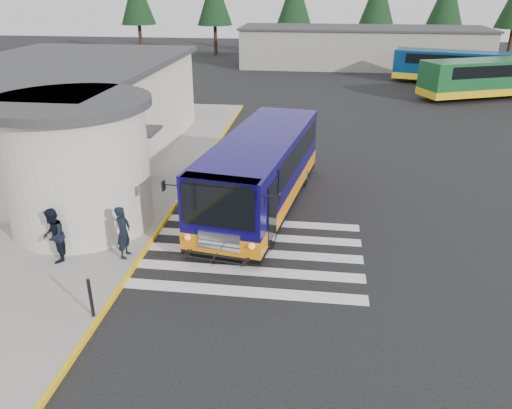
# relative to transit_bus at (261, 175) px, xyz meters

# --- Properties ---
(ground) EXTENTS (140.00, 140.00, 0.00)m
(ground) POSITION_rel_transit_bus_xyz_m (0.50, -3.08, -1.46)
(ground) COLOR black
(ground) RESTS_ON ground
(sidewalk) EXTENTS (10.00, 34.00, 0.15)m
(sidewalk) POSITION_rel_transit_bus_xyz_m (-8.50, 0.92, -1.38)
(sidewalk) COLOR gray
(sidewalk) RESTS_ON ground
(curb_strip) EXTENTS (0.12, 34.00, 0.16)m
(curb_strip) POSITION_rel_transit_bus_xyz_m (-3.55, 0.92, -1.38)
(curb_strip) COLOR yellow
(curb_strip) RESTS_ON ground
(station_building) EXTENTS (12.70, 18.70, 4.80)m
(station_building) POSITION_rel_transit_bus_xyz_m (-10.34, 3.83, 1.11)
(station_building) COLOR beige
(station_building) RESTS_ON ground
(crosswalk) EXTENTS (8.00, 5.35, 0.01)m
(crosswalk) POSITION_rel_transit_bus_xyz_m (0.00, -3.88, -1.45)
(crosswalk) COLOR silver
(crosswalk) RESTS_ON ground
(depot_building) EXTENTS (26.40, 8.40, 4.20)m
(depot_building) POSITION_rel_transit_bus_xyz_m (6.50, 38.92, 0.65)
(depot_building) COLOR gray
(depot_building) RESTS_ON ground
(transit_bus) EXTENTS (4.85, 11.09, 3.05)m
(transit_bus) POSITION_rel_transit_bus_xyz_m (0.00, 0.00, 0.00)
(transit_bus) COLOR #0E0757
(transit_bus) RESTS_ON ground
(pedestrian_a) EXTENTS (0.47, 0.68, 1.83)m
(pedestrian_a) POSITION_rel_transit_bus_xyz_m (-4.00, -4.90, -0.39)
(pedestrian_a) COLOR black
(pedestrian_a) RESTS_ON sidewalk
(pedestrian_b) EXTENTS (0.96, 1.08, 1.86)m
(pedestrian_b) POSITION_rel_transit_bus_xyz_m (-6.16, -5.46, -0.38)
(pedestrian_b) COLOR black
(pedestrian_b) RESTS_ON sidewalk
(bollard) EXTENTS (0.10, 0.10, 1.20)m
(bollard) POSITION_rel_transit_bus_xyz_m (-3.70, -8.20, -0.71)
(bollard) COLOR black
(bollard) RESTS_ON sidewalk
(far_bus_a) EXTENTS (10.17, 5.37, 2.53)m
(far_bus_a) POSITION_rel_transit_bus_xyz_m (13.85, 29.70, 0.18)
(far_bus_a) COLOR navy
(far_bus_a) RESTS_ON ground
(far_bus_b) EXTENTS (10.51, 6.59, 2.63)m
(far_bus_b) POSITION_rel_transit_bus_xyz_m (15.07, 23.40, 0.25)
(far_bus_b) COLOR #155226
(far_bus_b) RESTS_ON ground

